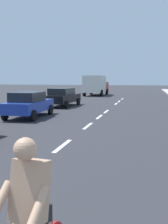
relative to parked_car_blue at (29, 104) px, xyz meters
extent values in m
plane|color=#2D2D33|center=(4.20, 2.01, -0.84)|extent=(160.00, 160.00, 0.00)
cube|color=white|center=(4.20, -5.92, -0.83)|extent=(0.16, 1.80, 0.01)
cube|color=white|center=(4.20, -1.96, -0.83)|extent=(0.16, 1.80, 0.01)
cube|color=white|center=(4.20, 1.19, -0.83)|extent=(0.16, 1.80, 0.01)
cube|color=white|center=(4.20, 3.93, -0.83)|extent=(0.16, 1.80, 0.01)
cube|color=white|center=(4.20, 9.90, -0.83)|extent=(0.16, 1.80, 0.01)
cube|color=white|center=(4.20, 12.56, -0.83)|extent=(0.16, 1.80, 0.01)
cube|color=white|center=(4.20, 15.96, -0.83)|extent=(0.16, 1.80, 0.01)
cube|color=tan|center=(5.98, -12.09, 0.44)|extent=(0.36, 0.34, 0.63)
sphere|color=tan|center=(5.97, -12.15, 0.87)|extent=(0.22, 0.22, 0.22)
cube|color=black|center=(5.98, -12.04, 0.11)|extent=(0.34, 0.24, 0.28)
cylinder|color=tan|center=(6.16, -12.37, 0.34)|extent=(0.13, 0.49, 0.41)
cube|color=#1E389E|center=(0.00, 0.06, -0.15)|extent=(1.92, 4.25, 0.64)
cube|color=black|center=(0.01, -0.15, 0.45)|extent=(1.63, 2.23, 0.56)
cylinder|color=black|center=(-0.93, 1.45, -0.52)|extent=(0.20, 0.65, 0.64)
cylinder|color=black|center=(0.82, 1.51, -0.52)|extent=(0.20, 0.65, 0.64)
cylinder|color=black|center=(-0.83, -1.40, -0.52)|extent=(0.20, 0.65, 0.64)
cylinder|color=black|center=(0.93, -1.33, -0.52)|extent=(0.20, 0.65, 0.64)
cube|color=black|center=(-0.04, 6.58, -0.15)|extent=(2.10, 4.51, 0.64)
cube|color=black|center=(-0.05, 6.36, 0.45)|extent=(1.76, 2.38, 0.56)
cylinder|color=black|center=(-0.88, 8.13, -0.52)|extent=(0.22, 0.65, 0.64)
cylinder|color=black|center=(0.97, 8.02, -0.52)|extent=(0.22, 0.65, 0.64)
cylinder|color=black|center=(-1.05, 5.13, -0.52)|extent=(0.22, 0.65, 0.64)
cylinder|color=black|center=(0.80, 5.03, -0.52)|extent=(0.22, 0.65, 0.64)
cube|color=maroon|center=(0.00, 23.60, 0.36)|extent=(2.48, 2.43, 1.40)
cube|color=silver|center=(-0.11, 20.61, 0.81)|extent=(2.55, 4.24, 2.30)
cylinder|color=black|center=(-1.21, 23.51, -0.39)|extent=(0.31, 0.91, 0.90)
cylinder|color=black|center=(1.19, 23.42, -0.39)|extent=(0.31, 0.91, 0.90)
cylinder|color=black|center=(-1.35, 19.61, -0.39)|extent=(0.31, 0.91, 0.90)
cylinder|color=black|center=(1.05, 19.53, -0.39)|extent=(0.31, 0.91, 0.90)
camera|label=1|loc=(7.06, -14.25, 1.52)|focal=40.69mm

